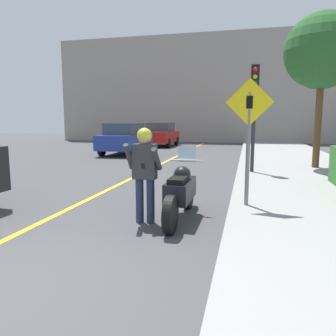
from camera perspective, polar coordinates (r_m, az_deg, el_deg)
name	(u,v)px	position (r m, az deg, el deg)	size (l,w,h in m)	color
road_center_line	(120,184)	(9.47, -8.38, -2.76)	(0.12, 36.00, 0.01)	yellow
building_backdrop	(214,89)	(28.89, 8.04, 13.51)	(28.00, 1.20, 9.06)	gray
motorcycle	(181,192)	(5.96, 2.21, -4.22)	(0.62, 2.22, 1.30)	black
person_biker	(145,166)	(5.66, -4.09, 0.37)	(0.59, 0.46, 1.67)	#282D4C
crossing_sign	(249,130)	(6.54, 13.87, 6.43)	(0.91, 0.08, 2.46)	slate
traffic_light	(254,98)	(11.06, 14.81, 11.72)	(0.26, 0.30, 3.42)	#2D2D30
street_tree	(323,51)	(13.11, 25.32, 17.88)	(2.60, 2.60, 5.36)	brown
parked_car_blue	(125,138)	(18.02, -7.43, 5.12)	(1.88, 4.20, 1.68)	black
parked_car_red	(161,134)	(23.62, -1.18, 5.88)	(1.88, 4.20, 1.68)	black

